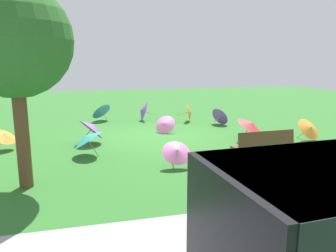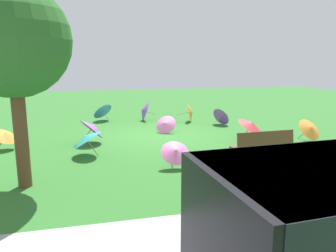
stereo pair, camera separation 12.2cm
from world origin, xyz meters
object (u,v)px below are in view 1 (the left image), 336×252
parasol_blue_0 (100,110)px  parasol_purple_1 (93,128)px  parasol_purple_2 (142,111)px  parasol_purple_0 (221,116)px  parasol_red_3 (251,125)px  parasol_teal_0 (86,138)px  shade_tree (14,41)px  parasol_orange_1 (190,112)px  parasol_orange_0 (310,128)px  park_bench (263,147)px  parasol_pink_1 (177,151)px  parasol_pink_3 (165,124)px  parasol_orange_3 (4,135)px

parasol_blue_0 → parasol_purple_1: size_ratio=1.03×
parasol_blue_0 → parasol_purple_2: parasol_purple_2 is taller
parasol_purple_0 → parasol_red_3: bearing=86.3°
parasol_purple_0 → parasol_red_3: size_ratio=0.73×
parasol_blue_0 → parasol_teal_0: (0.66, 5.60, 0.04)m
shade_tree → parasol_orange_1: size_ratio=4.59×
parasol_purple_1 → parasol_purple_2: bearing=-121.2°
parasol_orange_0 → parasol_orange_1: size_ratio=1.07×
park_bench → parasol_purple_1: 5.36m
parasol_pink_1 → parasol_pink_3: size_ratio=0.78×
park_bench → parasol_teal_0: size_ratio=1.44×
parasol_pink_3 → parasol_orange_3: bearing=12.8°
parasol_orange_0 → parasol_purple_0: 3.83m
shade_tree → parasol_purple_2: bearing=-117.5°
park_bench → shade_tree: shade_tree is taller
parasol_pink_1 → parasol_red_3: (-3.21, -2.17, 0.12)m
park_bench → parasol_purple_2: parasol_purple_2 is taller
parasol_purple_0 → parasol_purple_2: 3.54m
parasol_orange_3 → parasol_red_3: (-7.77, 0.74, 0.09)m
parasol_purple_0 → parasol_purple_2: parasol_purple_2 is taller
parasol_orange_3 → parasol_orange_0: bearing=172.9°
parasol_purple_0 → parasol_orange_3: parasol_purple_0 is taller
parasol_orange_0 → parasol_pink_1: size_ratio=1.31×
parasol_teal_0 → parasol_orange_1: bearing=-135.4°
shade_tree → parasol_orange_1: bearing=-131.8°
parasol_teal_0 → parasol_purple_2: parasol_purple_2 is taller
parasol_pink_1 → parasol_purple_2: (-0.34, -6.89, 0.01)m
park_bench → shade_tree: bearing=1.8°
park_bench → parasol_teal_0: (4.45, -1.85, 0.06)m
parasol_purple_2 → parasol_purple_0: bearing=149.8°
parasol_orange_1 → parasol_purple_0: bearing=136.8°
parasol_pink_3 → parasol_purple_2: 2.81m
park_bench → shade_tree: size_ratio=0.39×
parasol_pink_3 → parasol_red_3: (-2.51, 1.93, 0.21)m
park_bench → parasol_orange_1: (-0.05, -6.29, -0.03)m
parasol_teal_0 → parasol_pink_1: bearing=142.3°
shade_tree → parasol_pink_3: shade_tree is taller
parasol_blue_0 → parasol_purple_2: bearing=168.2°
parasol_purple_0 → parasol_pink_1: parasol_purple_0 is taller
parasol_orange_0 → parasol_purple_2: (4.80, -5.19, 0.02)m
park_bench → parasol_purple_0: 5.41m
park_bench → parasol_purple_0: park_bench is taller
parasol_blue_0 → parasol_teal_0: bearing=83.3°
shade_tree → parasol_pink_3: bearing=-132.9°
shade_tree → parasol_orange_0: shade_tree is taller
shade_tree → parasol_pink_3: 6.64m
parasol_purple_0 → parasol_pink_3: size_ratio=0.97×
parasol_purple_1 → parasol_pink_1: parasol_purple_1 is taller
parasol_orange_0 → parasol_red_3: parasol_red_3 is taller
parasol_orange_0 → parasol_purple_1: (7.09, -1.41, 0.10)m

